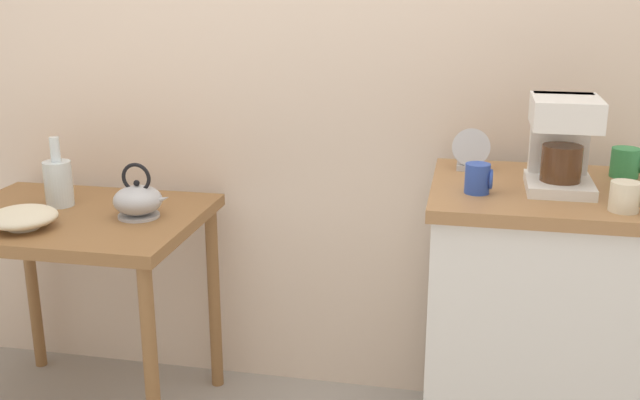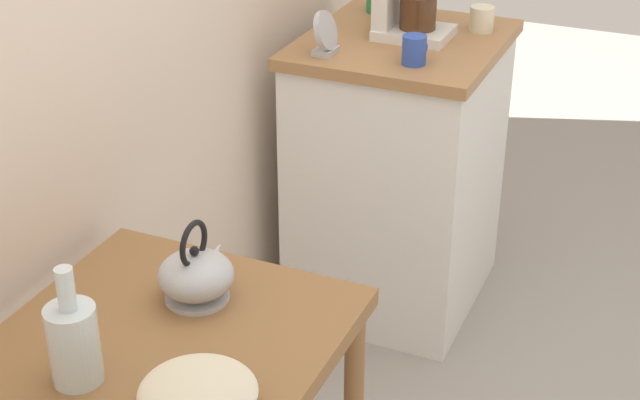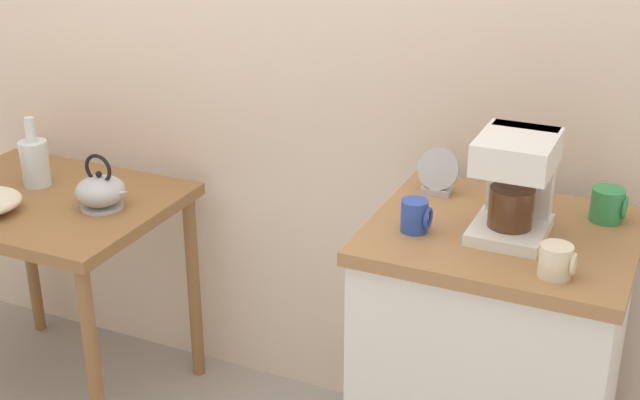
{
  "view_description": "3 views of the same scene",
  "coord_description": "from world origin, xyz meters",
  "px_view_note": "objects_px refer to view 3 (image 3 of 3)",
  "views": [
    {
      "loc": [
        0.55,
        -2.12,
        1.48
      ],
      "look_at": [
        0.14,
        -0.08,
        0.86
      ],
      "focal_mm": 42.01,
      "sensor_mm": 36.0,
      "label": 1
    },
    {
      "loc": [
        -1.89,
        -0.89,
        1.85
      ],
      "look_at": [
        -0.08,
        -0.09,
        0.8
      ],
      "focal_mm": 54.36,
      "sensor_mm": 36.0,
      "label": 2
    },
    {
      "loc": [
        1.19,
        -2.0,
        1.86
      ],
      "look_at": [
        0.29,
        -0.02,
        0.91
      ],
      "focal_mm": 49.22,
      "sensor_mm": 36.0,
      "label": 3
    }
  ],
  "objects_px": {
    "glass_carafe_vase": "(35,161)",
    "table_clock": "(438,174)",
    "teakettle": "(101,191)",
    "coffee_maker": "(516,179)",
    "mug_blue": "(415,216)",
    "mug_small_cream": "(557,261)",
    "mug_tall_green": "(608,205)"
  },
  "relations": [
    {
      "from": "glass_carafe_vase",
      "to": "coffee_maker",
      "type": "relative_size",
      "value": 0.9
    },
    {
      "from": "table_clock",
      "to": "coffee_maker",
      "type": "bearing_deg",
      "value": -33.65
    },
    {
      "from": "table_clock",
      "to": "mug_blue",
      "type": "bearing_deg",
      "value": -84.79
    },
    {
      "from": "teakettle",
      "to": "glass_carafe_vase",
      "type": "relative_size",
      "value": 0.81
    },
    {
      "from": "glass_carafe_vase",
      "to": "mug_tall_green",
      "type": "relative_size",
      "value": 2.61
    },
    {
      "from": "mug_tall_green",
      "to": "glass_carafe_vase",
      "type": "bearing_deg",
      "value": -176.82
    },
    {
      "from": "mug_blue",
      "to": "teakettle",
      "type": "bearing_deg",
      "value": 174.62
    },
    {
      "from": "mug_small_cream",
      "to": "table_clock",
      "type": "height_order",
      "value": "table_clock"
    },
    {
      "from": "coffee_maker",
      "to": "table_clock",
      "type": "bearing_deg",
      "value": 146.35
    },
    {
      "from": "glass_carafe_vase",
      "to": "table_clock",
      "type": "xyz_separation_m",
      "value": [
        1.35,
        0.1,
        0.14
      ]
    },
    {
      "from": "teakettle",
      "to": "mug_tall_green",
      "type": "xyz_separation_m",
      "value": [
        1.49,
        0.17,
        0.16
      ]
    },
    {
      "from": "mug_small_cream",
      "to": "table_clock",
      "type": "bearing_deg",
      "value": 137.61
    },
    {
      "from": "coffee_maker",
      "to": "mug_blue",
      "type": "bearing_deg",
      "value": -156.37
    },
    {
      "from": "glass_carafe_vase",
      "to": "mug_tall_green",
      "type": "height_order",
      "value": "mug_tall_green"
    },
    {
      "from": "teakettle",
      "to": "mug_small_cream",
      "type": "xyz_separation_m",
      "value": [
        1.42,
        -0.19,
        0.15
      ]
    },
    {
      "from": "glass_carafe_vase",
      "to": "mug_blue",
      "type": "xyz_separation_m",
      "value": [
        1.37,
        -0.17,
        0.13
      ]
    },
    {
      "from": "glass_carafe_vase",
      "to": "mug_small_cream",
      "type": "relative_size",
      "value": 2.88
    },
    {
      "from": "mug_small_cream",
      "to": "mug_tall_green",
      "type": "bearing_deg",
      "value": 80.11
    },
    {
      "from": "mug_small_cream",
      "to": "table_clock",
      "type": "xyz_separation_m",
      "value": [
        -0.39,
        0.36,
        0.02
      ]
    },
    {
      "from": "mug_tall_green",
      "to": "coffee_maker",
      "type": "bearing_deg",
      "value": -140.88
    },
    {
      "from": "table_clock",
      "to": "mug_tall_green",
      "type": "bearing_deg",
      "value": 0.61
    },
    {
      "from": "coffee_maker",
      "to": "mug_blue",
      "type": "relative_size",
      "value": 3.13
    },
    {
      "from": "mug_tall_green",
      "to": "mug_blue",
      "type": "height_order",
      "value": "mug_tall_green"
    },
    {
      "from": "teakettle",
      "to": "coffee_maker",
      "type": "relative_size",
      "value": 0.73
    },
    {
      "from": "table_clock",
      "to": "glass_carafe_vase",
      "type": "bearing_deg",
      "value": -175.96
    },
    {
      "from": "coffee_maker",
      "to": "mug_tall_green",
      "type": "height_order",
      "value": "coffee_maker"
    },
    {
      "from": "glass_carafe_vase",
      "to": "table_clock",
      "type": "relative_size",
      "value": 1.84
    },
    {
      "from": "glass_carafe_vase",
      "to": "coffee_maker",
      "type": "bearing_deg",
      "value": -2.45
    },
    {
      "from": "teakettle",
      "to": "table_clock",
      "type": "height_order",
      "value": "table_clock"
    },
    {
      "from": "mug_blue",
      "to": "coffee_maker",
      "type": "bearing_deg",
      "value": 23.63
    },
    {
      "from": "mug_small_cream",
      "to": "glass_carafe_vase",
      "type": "bearing_deg",
      "value": 171.49
    },
    {
      "from": "mug_tall_green",
      "to": "table_clock",
      "type": "relative_size",
      "value": 0.71
    }
  ]
}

